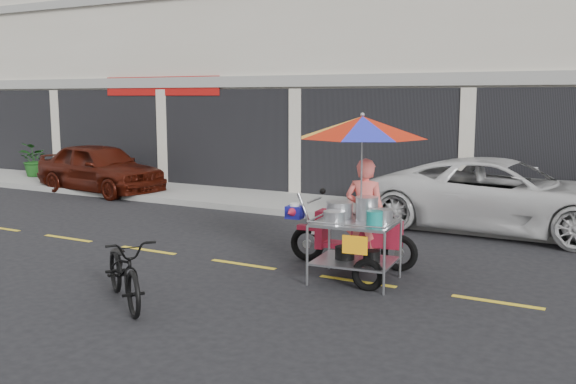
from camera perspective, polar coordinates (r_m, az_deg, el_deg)
The scene contains 9 objects.
ground at distance 9.60m, azimuth 6.19°, elevation -7.92°, with size 90.00×90.00×0.00m, color black.
sidewalk at distance 14.69m, azimuth 14.50°, elevation -2.08°, with size 45.00×3.00×0.15m, color gray.
centerline at distance 9.60m, azimuth 6.19°, elevation -7.90°, with size 42.00×0.10×0.01m, color gold.
maroon_sedan at distance 18.81m, azimuth -16.37°, elevation 2.07°, with size 1.67×4.15×1.41m, color #3A0E06.
white_pickup at distance 13.56m, azimuth 18.63°, elevation -0.30°, with size 2.44×5.28×1.47m, color silver.
plant_tall at distance 22.08m, azimuth -21.54°, elevation 2.70°, with size 0.98×0.85×1.09m, color #184716.
plant_short at distance 21.80m, azimuth -19.30°, elevation 2.52°, with size 0.51×0.51×0.92m, color #184716.
near_bicycle at distance 8.69m, azimuth -14.33°, elevation -6.72°, with size 0.62×1.77×0.93m, color black.
food_vendor_rig at distance 9.62m, azimuth 6.50°, elevation 1.59°, with size 2.60×2.06×2.49m.
Camera 1 is at (3.51, -8.51, 2.71)m, focal length 40.00 mm.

